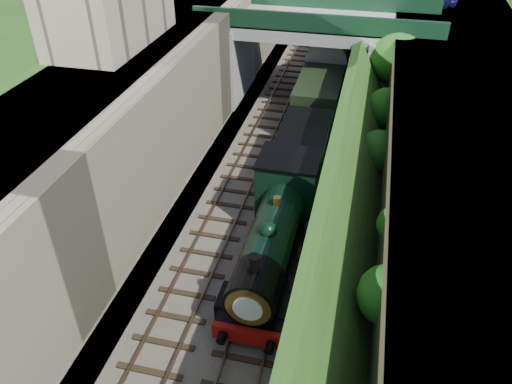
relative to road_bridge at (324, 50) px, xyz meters
name	(u,v)px	position (x,y,z in m)	size (l,w,h in m)	color
ground	(208,373)	(-0.94, -24.00, -4.08)	(160.00, 160.00, 0.00)	#1E4714
trackbed	(299,125)	(-0.94, -4.00, -3.98)	(10.00, 90.00, 0.20)	#473F38
retaining_wall	(220,70)	(-6.44, -4.00, -0.58)	(1.00, 90.00, 7.00)	#756B56
street_plateau_left	(170,66)	(-9.94, -4.00, -0.58)	(6.00, 90.00, 7.00)	#262628
street_plateau_right	(454,97)	(8.56, -4.00, -0.95)	(8.00, 90.00, 6.25)	#262628
embankment_slope	(378,102)	(4.03, -4.85, -1.35)	(4.72, 90.50, 6.36)	#1E4714
track_left	(270,120)	(-2.94, -4.00, -3.83)	(2.50, 90.00, 0.20)	black
track_right	(316,125)	(0.26, -4.00, -3.83)	(2.50, 90.00, 0.20)	black
road_bridge	(324,50)	(0.00, 0.00, 0.00)	(16.00, 6.40, 7.25)	gray
building_near	(108,4)	(-10.44, -10.00, 4.92)	(4.00, 8.00, 4.00)	gray
tree	(398,59)	(4.97, -2.29, 0.57)	(3.60, 3.80, 6.60)	black
locomotive	(275,233)	(0.26, -17.86, -2.18)	(3.10, 10.22, 3.83)	black
tender	(302,155)	(0.26, -10.49, -2.46)	(2.70, 6.00, 3.05)	black
coach_front	(329,67)	(0.26, 2.11, -2.03)	(2.90, 18.00, 3.70)	black
coach_middle	(350,4)	(0.26, 20.91, -2.03)	(2.90, 18.00, 3.70)	black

